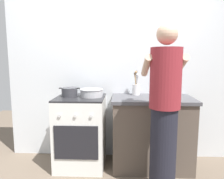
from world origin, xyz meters
name	(u,v)px	position (x,y,z in m)	size (l,w,h in m)	color
ground	(108,171)	(0.00, 0.00, 0.00)	(6.00, 6.00, 0.00)	#6B5B4C
back_wall	(124,68)	(0.20, 0.50, 1.25)	(3.20, 0.10, 2.50)	silver
countertop	(152,132)	(0.55, 0.15, 0.45)	(1.00, 0.60, 0.90)	brown
stove_range	(81,131)	(-0.35, 0.15, 0.45)	(0.60, 0.62, 0.90)	white
pot	(70,92)	(-0.49, 0.18, 0.96)	(0.27, 0.20, 0.11)	#38383D
mixing_bowl	(92,92)	(-0.21, 0.17, 0.95)	(0.29, 0.29, 0.10)	#B7B7BC
utensil_crock	(136,87)	(0.36, 0.33, 1.00)	(0.10, 0.10, 0.32)	silver
spice_bottle	(158,94)	(0.62, 0.18, 0.94)	(0.04, 0.04, 0.08)	silver
oil_bottle	(171,90)	(0.74, 0.05, 1.01)	(0.06, 0.06, 0.26)	gold
person	(164,112)	(0.59, -0.41, 0.86)	(0.41, 0.50, 1.70)	black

